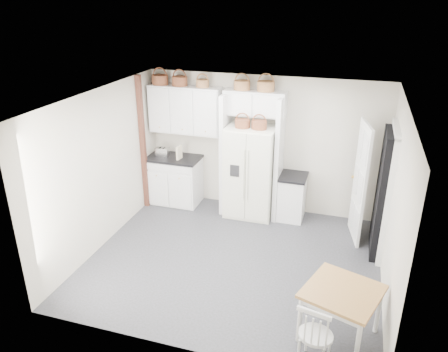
% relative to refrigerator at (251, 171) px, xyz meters
% --- Properties ---
extents(floor, '(4.50, 4.50, 0.00)m').
position_rel_refrigerator_xyz_m(floor, '(0.15, -1.65, -0.87)').
color(floor, '#2A2A2B').
rests_on(floor, ground).
extents(ceiling, '(4.50, 4.50, 0.00)m').
position_rel_refrigerator_xyz_m(ceiling, '(0.15, -1.65, 1.73)').
color(ceiling, white).
rests_on(ceiling, wall_back).
extents(wall_back, '(4.50, 0.00, 4.50)m').
position_rel_refrigerator_xyz_m(wall_back, '(0.15, 0.35, 0.43)').
color(wall_back, beige).
rests_on(wall_back, floor).
extents(wall_left, '(0.00, 4.00, 4.00)m').
position_rel_refrigerator_xyz_m(wall_left, '(-2.10, -1.65, 0.43)').
color(wall_left, beige).
rests_on(wall_left, floor).
extents(wall_right, '(0.00, 4.00, 4.00)m').
position_rel_refrigerator_xyz_m(wall_right, '(2.40, -1.65, 0.43)').
color(wall_right, beige).
rests_on(wall_right, floor).
extents(refrigerator, '(0.90, 0.72, 1.74)m').
position_rel_refrigerator_xyz_m(refrigerator, '(0.00, 0.00, 0.00)').
color(refrigerator, silver).
rests_on(refrigerator, floor).
extents(base_cab_left, '(1.00, 0.63, 0.93)m').
position_rel_refrigerator_xyz_m(base_cab_left, '(-1.57, 0.05, -0.41)').
color(base_cab_left, silver).
rests_on(base_cab_left, floor).
extents(base_cab_right, '(0.47, 0.56, 0.82)m').
position_rel_refrigerator_xyz_m(base_cab_right, '(0.79, 0.05, -0.46)').
color(base_cab_right, silver).
rests_on(base_cab_right, floor).
extents(dining_table, '(1.06, 1.06, 0.70)m').
position_rel_refrigerator_xyz_m(dining_table, '(1.85, -2.88, -0.52)').
color(dining_table, '#A95F29').
rests_on(dining_table, floor).
extents(windsor_chair, '(0.46, 0.44, 0.81)m').
position_rel_refrigerator_xyz_m(windsor_chair, '(1.61, -3.40, -0.46)').
color(windsor_chair, silver).
rests_on(windsor_chair, floor).
extents(counter_left, '(1.04, 0.67, 0.04)m').
position_rel_refrigerator_xyz_m(counter_left, '(-1.57, 0.05, 0.08)').
color(counter_left, black).
rests_on(counter_left, base_cab_left).
extents(counter_right, '(0.50, 0.60, 0.04)m').
position_rel_refrigerator_xyz_m(counter_right, '(0.79, 0.05, -0.03)').
color(counter_right, black).
rests_on(counter_right, base_cab_right).
extents(toaster, '(0.26, 0.16, 0.18)m').
position_rel_refrigerator_xyz_m(toaster, '(-1.80, 0.01, 0.19)').
color(toaster, silver).
rests_on(toaster, counter_left).
extents(cookbook_red, '(0.06, 0.15, 0.22)m').
position_rel_refrigerator_xyz_m(cookbook_red, '(-1.46, -0.03, 0.21)').
color(cookbook_red, '#9B0D0D').
rests_on(cookbook_red, counter_left).
extents(cookbook_cream, '(0.06, 0.18, 0.26)m').
position_rel_refrigerator_xyz_m(cookbook_cream, '(-1.43, -0.03, 0.23)').
color(cookbook_cream, beige).
rests_on(cookbook_cream, counter_left).
extents(basket_upper_a, '(0.31, 0.31, 0.18)m').
position_rel_refrigerator_xyz_m(basket_upper_a, '(-1.84, 0.18, 1.57)').
color(basket_upper_a, '#5E2D1E').
rests_on(basket_upper_a, upper_cabinet).
extents(basket_upper_b, '(0.29, 0.29, 0.17)m').
position_rel_refrigerator_xyz_m(basket_upper_b, '(-1.45, 0.18, 1.57)').
color(basket_upper_b, '#5E2D1E').
rests_on(basket_upper_b, upper_cabinet).
extents(basket_upper_c, '(0.24, 0.24, 0.14)m').
position_rel_refrigerator_xyz_m(basket_upper_c, '(-0.99, 0.18, 1.55)').
color(basket_upper_c, brown).
rests_on(basket_upper_c, upper_cabinet).
extents(basket_bridge_a, '(0.29, 0.29, 0.16)m').
position_rel_refrigerator_xyz_m(basket_bridge_a, '(-0.25, 0.18, 1.56)').
color(basket_bridge_a, brown).
rests_on(basket_bridge_a, bridge_cabinet).
extents(basket_bridge_b, '(0.31, 0.31, 0.18)m').
position_rel_refrigerator_xyz_m(basket_bridge_b, '(0.19, 0.18, 1.57)').
color(basket_bridge_b, brown).
rests_on(basket_bridge_b, bridge_cabinet).
extents(basket_fridge_a, '(0.27, 0.27, 0.14)m').
position_rel_refrigerator_xyz_m(basket_fridge_a, '(-0.15, -0.10, 0.94)').
color(basket_fridge_a, '#5E2D1E').
rests_on(basket_fridge_a, refrigerator).
extents(basket_fridge_b, '(0.27, 0.27, 0.15)m').
position_rel_refrigerator_xyz_m(basket_fridge_b, '(0.15, -0.10, 0.94)').
color(basket_fridge_b, '#5E2D1E').
rests_on(basket_fridge_b, refrigerator).
extents(upper_cabinet, '(1.40, 0.34, 0.90)m').
position_rel_refrigerator_xyz_m(upper_cabinet, '(-1.35, 0.18, 1.03)').
color(upper_cabinet, silver).
rests_on(upper_cabinet, wall_back).
extents(bridge_cabinet, '(1.12, 0.34, 0.45)m').
position_rel_refrigerator_xyz_m(bridge_cabinet, '(-0.00, 0.18, 1.26)').
color(bridge_cabinet, silver).
rests_on(bridge_cabinet, wall_back).
extents(fridge_panel_left, '(0.08, 0.60, 2.30)m').
position_rel_refrigerator_xyz_m(fridge_panel_left, '(-0.51, 0.05, 0.28)').
color(fridge_panel_left, silver).
rests_on(fridge_panel_left, floor).
extents(fridge_panel_right, '(0.08, 0.60, 2.30)m').
position_rel_refrigerator_xyz_m(fridge_panel_right, '(0.51, 0.05, 0.28)').
color(fridge_panel_right, silver).
rests_on(fridge_panel_right, floor).
extents(trim_post, '(0.09, 0.09, 2.60)m').
position_rel_refrigerator_xyz_m(trim_post, '(-2.05, -0.30, 0.43)').
color(trim_post, '#451A12').
rests_on(trim_post, floor).
extents(doorway_void, '(0.18, 0.85, 2.05)m').
position_rel_refrigerator_xyz_m(doorway_void, '(2.31, -0.65, 0.16)').
color(doorway_void, black).
rests_on(doorway_void, floor).
extents(door_slab, '(0.21, 0.79, 2.05)m').
position_rel_refrigerator_xyz_m(door_slab, '(1.95, -0.31, 0.16)').
color(door_slab, white).
rests_on(door_slab, floor).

